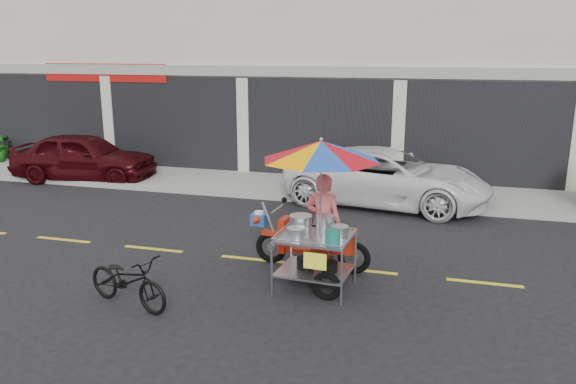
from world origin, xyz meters
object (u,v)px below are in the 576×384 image
(white_pickup, at_px, (387,177))
(near_bicycle, at_px, (128,280))
(maroon_sedan, at_px, (84,157))
(food_vendor_rig, at_px, (320,191))

(white_pickup, relative_size, near_bicycle, 3.19)
(white_pickup, bearing_deg, maroon_sedan, 96.33)
(white_pickup, distance_m, food_vendor_rig, 5.12)
(maroon_sedan, distance_m, near_bicycle, 8.96)
(food_vendor_rig, bearing_deg, maroon_sedan, 150.95)
(maroon_sedan, height_order, white_pickup, maroon_sedan)
(near_bicycle, distance_m, food_vendor_rig, 3.22)
(maroon_sedan, xyz_separation_m, near_bicycle, (5.60, -6.99, -0.29))
(near_bicycle, xyz_separation_m, food_vendor_rig, (2.50, 1.70, 1.12))
(maroon_sedan, distance_m, white_pickup, 8.69)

